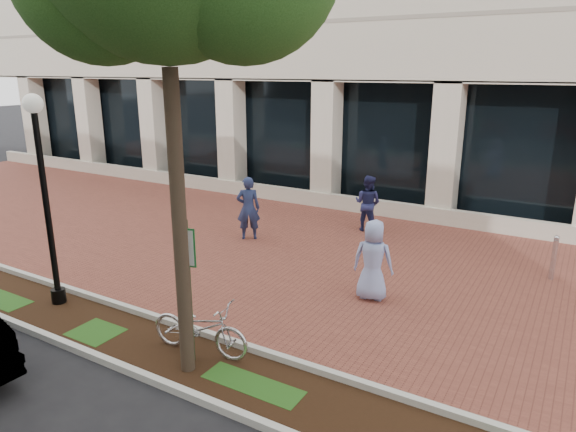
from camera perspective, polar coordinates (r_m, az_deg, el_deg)
The scene contains 12 objects.
ground at distance 13.02m, azimuth 2.36°, elevation -4.49°, with size 120.00×120.00×0.00m, color black.
brick_plaza at distance 13.02m, azimuth 2.36°, elevation -4.47°, with size 40.00×9.00×0.01m, color brown.
planting_strip at distance 9.17m, azimuth -13.93°, elevation -14.28°, with size 40.00×1.50×0.01m, color black.
curb_plaza_side at distance 9.62m, azimuth -10.78°, elevation -12.20°, with size 40.00×0.12×0.12m, color beige.
curb_street_side at distance 8.71m, azimuth -17.51°, elevation -15.91°, with size 40.00×0.12×0.12m, color beige.
parking_sign at distance 8.09m, azimuth -11.08°, elevation -6.34°, with size 0.34×0.07×2.39m.
lamppost at distance 10.81m, azimuth -25.44°, elevation 2.61°, with size 0.36×0.36×4.14m.
locked_bicycle at distance 8.76m, azimuth -9.76°, elevation -12.08°, with size 0.62×1.78×0.94m, color silver.
pedestrian_left at distance 14.11m, azimuth -4.44°, elevation 0.86°, with size 0.64×0.42×1.77m, color navy.
pedestrian_mid at distance 15.01m, azimuth 8.84°, elevation 1.41°, with size 0.80×0.62×1.64m, color navy.
pedestrian_right at distance 10.54m, azimuth 9.43°, elevation -4.87°, with size 0.82×0.53×1.68m, color #97A7E1.
bollard at distance 12.88m, azimuth 27.44°, elevation -4.10°, with size 0.12×0.12×1.04m.
Camera 1 is at (5.75, -10.76, 4.56)m, focal length 32.00 mm.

